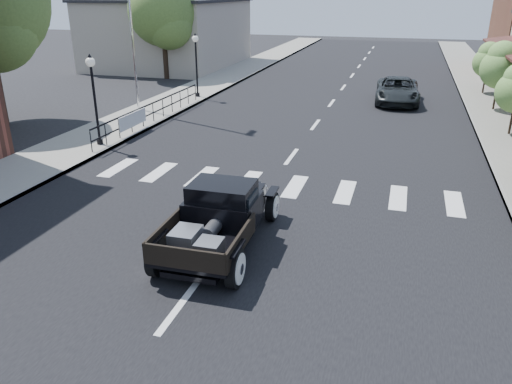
# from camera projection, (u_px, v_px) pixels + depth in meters

# --- Properties ---
(ground) EXTENTS (120.00, 120.00, 0.00)m
(ground) POSITION_uv_depth(u_px,v_px,m) (230.00, 240.00, 12.62)
(ground) COLOR black
(ground) RESTS_ON ground
(road) EXTENTS (14.00, 80.00, 0.02)m
(road) POSITION_uv_depth(u_px,v_px,m) (326.00, 111.00, 25.93)
(road) COLOR black
(road) RESTS_ON ground
(road_markings) EXTENTS (12.00, 60.00, 0.06)m
(road_markings) POSITION_uv_depth(u_px,v_px,m) (307.00, 136.00, 21.50)
(road_markings) COLOR silver
(road_markings) RESTS_ON ground
(sidewalk_left) EXTENTS (3.00, 80.00, 0.15)m
(sidewalk_left) POSITION_uv_depth(u_px,v_px,m) (176.00, 100.00, 28.16)
(sidewalk_left) COLOR gray
(sidewalk_left) RESTS_ON ground
(sidewalk_right) EXTENTS (3.00, 80.00, 0.15)m
(sidewalk_right) POSITION_uv_depth(u_px,v_px,m) (504.00, 121.00, 23.65)
(sidewalk_right) COLOR gray
(sidewalk_right) RESTS_ON ground
(low_building_left) EXTENTS (10.00, 12.00, 5.00)m
(low_building_left) POSITION_uv_depth(u_px,v_px,m) (170.00, 34.00, 40.51)
(low_building_left) COLOR #AA9F8F
(low_building_left) RESTS_ON ground
(railing) EXTENTS (0.08, 10.00, 1.00)m
(railing) POSITION_uv_depth(u_px,v_px,m) (153.00, 111.00, 23.19)
(railing) COLOR black
(railing) RESTS_ON sidewalk_left
(banner) EXTENTS (0.04, 2.20, 0.60)m
(banner) POSITION_uv_depth(u_px,v_px,m) (133.00, 125.00, 21.47)
(banner) COLOR silver
(banner) RESTS_ON sidewalk_left
(lamp_post_b) EXTENTS (0.36, 0.36, 3.50)m
(lamp_post_b) POSITION_uv_depth(u_px,v_px,m) (95.00, 100.00, 19.25)
(lamp_post_b) COLOR black
(lamp_post_b) RESTS_ON sidewalk_left
(lamp_post_c) EXTENTS (0.36, 0.36, 3.50)m
(lamp_post_c) POSITION_uv_depth(u_px,v_px,m) (196.00, 65.00, 28.12)
(lamp_post_c) COLOR black
(lamp_post_c) RESTS_ON sidewalk_left
(big_tree_far) EXTENTS (4.64, 4.64, 6.82)m
(big_tree_far) POSITION_uv_depth(u_px,v_px,m) (164.00, 28.00, 34.18)
(big_tree_far) COLOR #476129
(big_tree_far) RESTS_ON ground
(small_tree_d) EXTENTS (1.97, 1.97, 3.28)m
(small_tree_d) POSITION_uv_depth(u_px,v_px,m) (499.00, 77.00, 25.11)
(small_tree_d) COLOR #557F3A
(small_tree_d) RESTS_ON sidewalk_right
(small_tree_e) EXTENTS (1.70, 1.70, 2.84)m
(small_tree_e) POSITION_uv_depth(u_px,v_px,m) (487.00, 69.00, 29.27)
(small_tree_e) COLOR #557F3A
(small_tree_e) RESTS_ON sidewalk_right
(hotrod_pickup) EXTENTS (2.28, 4.73, 1.62)m
(hotrod_pickup) POSITION_uv_depth(u_px,v_px,m) (220.00, 216.00, 12.00)
(hotrod_pickup) COLOR black
(hotrod_pickup) RESTS_ON ground
(second_car) EXTENTS (2.47, 5.02, 1.37)m
(second_car) POSITION_uv_depth(u_px,v_px,m) (397.00, 91.00, 27.55)
(second_car) COLOR black
(second_car) RESTS_ON ground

